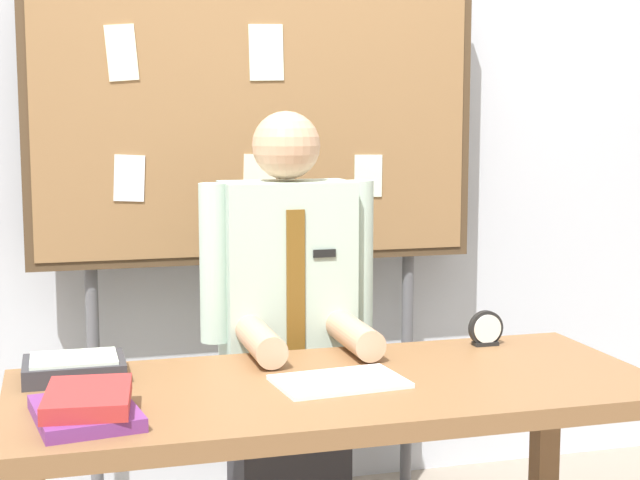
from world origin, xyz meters
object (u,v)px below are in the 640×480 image
(person, at_px, (288,355))
(book_stack, at_px, (87,406))
(desk_clock, at_px, (486,330))
(paper_tray, at_px, (74,368))
(bulletin_board, at_px, (257,119))
(desk, at_px, (337,416))
(open_notebook, at_px, (341,381))

(person, bearing_deg, book_stack, -132.93)
(desk_clock, relative_size, paper_tray, 0.41)
(bulletin_board, bearing_deg, desk, -89.99)
(desk, bearing_deg, open_notebook, -78.94)
(book_stack, bearing_deg, bulletin_board, 60.25)
(book_stack, relative_size, paper_tray, 1.23)
(open_notebook, distance_m, desk_clock, 0.61)
(open_notebook, relative_size, desk_clock, 3.07)
(desk, bearing_deg, paper_tray, 161.59)
(bulletin_board, relative_size, desk_clock, 18.41)
(person, distance_m, desk_clock, 0.62)
(desk, height_order, desk_clock, desk_clock)
(book_stack, relative_size, desk_clock, 3.03)
(book_stack, height_order, paper_tray, book_stack)
(person, relative_size, desk_clock, 13.46)
(desk_clock, bearing_deg, person, 152.60)
(desk, relative_size, desk_clock, 15.76)
(bulletin_board, bearing_deg, paper_tray, -131.20)
(open_notebook, xyz_separation_m, paper_tray, (-0.66, 0.24, 0.02))
(person, bearing_deg, desk_clock, -27.40)
(open_notebook, distance_m, paper_tray, 0.70)
(desk, relative_size, open_notebook, 5.14)
(bulletin_board, bearing_deg, book_stack, -119.75)
(paper_tray, bearing_deg, person, 26.01)
(open_notebook, bearing_deg, bulletin_board, 90.24)
(desk_clock, bearing_deg, bulletin_board, 127.42)
(desk, relative_size, bulletin_board, 0.86)
(desk, distance_m, paper_tray, 0.70)
(book_stack, distance_m, paper_tray, 0.36)
(bulletin_board, xyz_separation_m, paper_tray, (-0.65, -0.75, -0.65))
(person, height_order, paper_tray, person)
(bulletin_board, xyz_separation_m, open_notebook, (0.00, -0.99, -0.67))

